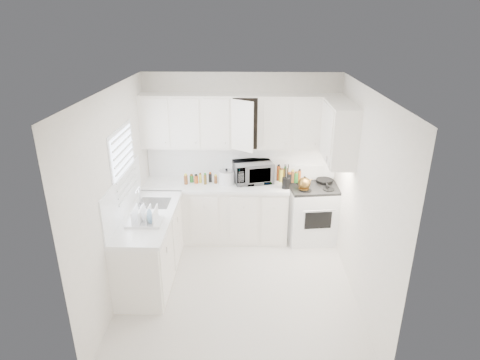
{
  "coord_description": "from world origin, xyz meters",
  "views": [
    {
      "loc": [
        0.13,
        -4.52,
        3.35
      ],
      "look_at": [
        0.0,
        0.7,
        1.25
      ],
      "focal_mm": 30.42,
      "sensor_mm": 36.0,
      "label": 1
    }
  ],
  "objects_px": {
    "tea_kettle": "(304,182)",
    "rice_cooker": "(227,176)",
    "stove": "(313,206)",
    "utensil_crock": "(286,176)",
    "microwave": "(253,170)",
    "dish_rack": "(144,215)"
  },
  "relations": [
    {
      "from": "utensil_crock",
      "to": "dish_rack",
      "type": "height_order",
      "value": "utensil_crock"
    },
    {
      "from": "tea_kettle",
      "to": "rice_cooker",
      "type": "bearing_deg",
      "value": 156.71
    },
    {
      "from": "rice_cooker",
      "to": "stove",
      "type": "bearing_deg",
      "value": 5.68
    },
    {
      "from": "microwave",
      "to": "utensil_crock",
      "type": "height_order",
      "value": "microwave"
    },
    {
      "from": "tea_kettle",
      "to": "rice_cooker",
      "type": "relative_size",
      "value": 0.95
    },
    {
      "from": "microwave",
      "to": "rice_cooker",
      "type": "xyz_separation_m",
      "value": [
        -0.4,
        -0.08,
        -0.08
      ]
    },
    {
      "from": "microwave",
      "to": "rice_cooker",
      "type": "relative_size",
      "value": 2.4
    },
    {
      "from": "tea_kettle",
      "to": "rice_cooker",
      "type": "xyz_separation_m",
      "value": [
        -1.18,
        0.16,
        0.03
      ]
    },
    {
      "from": "stove",
      "to": "tea_kettle",
      "type": "bearing_deg",
      "value": -145.77
    },
    {
      "from": "microwave",
      "to": "utensil_crock",
      "type": "relative_size",
      "value": 1.48
    },
    {
      "from": "tea_kettle",
      "to": "utensil_crock",
      "type": "distance_m",
      "value": 0.29
    },
    {
      "from": "microwave",
      "to": "tea_kettle",
      "type": "bearing_deg",
      "value": -32.75
    },
    {
      "from": "rice_cooker",
      "to": "dish_rack",
      "type": "height_order",
      "value": "rice_cooker"
    },
    {
      "from": "stove",
      "to": "utensil_crock",
      "type": "relative_size",
      "value": 2.97
    },
    {
      "from": "utensil_crock",
      "to": "dish_rack",
      "type": "xyz_separation_m",
      "value": [
        -1.86,
        -1.17,
        -0.08
      ]
    },
    {
      "from": "stove",
      "to": "microwave",
      "type": "bearing_deg",
      "value": 167.4
    },
    {
      "from": "stove",
      "to": "microwave",
      "type": "height_order",
      "value": "microwave"
    },
    {
      "from": "utensil_crock",
      "to": "rice_cooker",
      "type": "bearing_deg",
      "value": 169.74
    },
    {
      "from": "utensil_crock",
      "to": "dish_rack",
      "type": "distance_m",
      "value": 2.19
    },
    {
      "from": "rice_cooker",
      "to": "utensil_crock",
      "type": "distance_m",
      "value": 0.92
    },
    {
      "from": "rice_cooker",
      "to": "microwave",
      "type": "bearing_deg",
      "value": 17.57
    },
    {
      "from": "stove",
      "to": "utensil_crock",
      "type": "bearing_deg",
      "value": -167.95
    }
  ]
}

